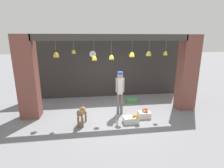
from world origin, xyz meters
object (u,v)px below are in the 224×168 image
(produce_box_green, at_px, (131,100))
(wall_clock, at_px, (93,54))
(fruit_crate_apples, at_px, (144,114))
(shopkeeper, at_px, (120,89))
(dog, at_px, (82,113))
(water_bottle, at_px, (117,123))
(fruit_crate_oranges, at_px, (131,119))

(produce_box_green, bearing_deg, wall_clock, 148.22)
(fruit_crate_apples, bearing_deg, wall_clock, 123.57)
(shopkeeper, relative_size, fruit_crate_apples, 3.90)
(dog, xyz_separation_m, wall_clock, (0.54, 3.07, 1.78))
(fruit_crate_apples, height_order, water_bottle, fruit_crate_apples)
(shopkeeper, relative_size, fruit_crate_oranges, 3.24)
(dog, height_order, produce_box_green, dog)
(fruit_crate_oranges, relative_size, water_bottle, 2.40)
(fruit_crate_apples, xyz_separation_m, water_bottle, (-1.17, -0.51, -0.04))
(fruit_crate_oranges, relative_size, wall_clock, 1.58)
(fruit_crate_oranges, distance_m, produce_box_green, 2.13)
(fruit_crate_apples, distance_m, produce_box_green, 1.71)
(dog, xyz_separation_m, fruit_crate_oranges, (1.79, -0.09, -0.34))
(fruit_crate_apples, bearing_deg, dog, -173.73)
(water_bottle, xyz_separation_m, wall_clock, (-0.69, 3.32, 2.14))
(water_bottle, bearing_deg, fruit_crate_oranges, 15.72)
(dog, xyz_separation_m, shopkeeper, (1.51, 0.73, 0.59))
(fruit_crate_oranges, bearing_deg, shopkeeper, 108.78)
(dog, bearing_deg, water_bottle, 91.38)
(dog, relative_size, fruit_crate_apples, 1.98)
(fruit_crate_oranges, relative_size, fruit_crate_apples, 1.21)
(dog, relative_size, wall_clock, 2.59)
(fruit_crate_oranges, xyz_separation_m, wall_clock, (-1.25, 3.16, 2.12))
(dog, distance_m, shopkeeper, 1.78)
(fruit_crate_oranges, bearing_deg, wall_clock, 111.61)
(dog, height_order, fruit_crate_oranges, dog)
(shopkeeper, relative_size, water_bottle, 7.77)
(produce_box_green, height_order, water_bottle, water_bottle)
(fruit_crate_oranges, distance_m, fruit_crate_apples, 0.71)
(shopkeeper, bearing_deg, fruit_crate_apples, 155.23)
(shopkeeper, distance_m, produce_box_green, 1.75)
(produce_box_green, bearing_deg, fruit_crate_oranges, -104.26)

